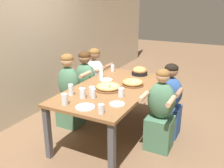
# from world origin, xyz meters

# --- Properties ---
(ground_plane) EXTENTS (18.00, 18.00, 0.00)m
(ground_plane) POSITION_xyz_m (0.00, 0.00, 0.00)
(ground_plane) COLOR brown
(ground_plane) RESTS_ON ground
(restaurant_back_panel) EXTENTS (10.00, 0.06, 3.20)m
(restaurant_back_panel) POSITION_xyz_m (0.00, 1.58, 1.60)
(restaurant_back_panel) COLOR beige
(restaurant_back_panel) RESTS_ON ground
(dining_table) EXTENTS (1.88, 1.02, 0.75)m
(dining_table) POSITION_xyz_m (0.00, 0.00, 0.67)
(dining_table) COLOR brown
(dining_table) RESTS_ON ground
(pizza_board_main) EXTENTS (0.38, 0.38, 0.06)m
(pizza_board_main) POSITION_xyz_m (-0.10, 0.01, 0.78)
(pizza_board_main) COLOR brown
(pizza_board_main) RESTS_ON dining_table
(pizza_board_second) EXTENTS (0.32, 0.32, 0.07)m
(pizza_board_second) POSITION_xyz_m (0.22, -0.22, 0.78)
(pizza_board_second) COLOR brown
(pizza_board_second) RESTS_ON dining_table
(skillet_bowl) EXTENTS (0.38, 0.26, 0.14)m
(skillet_bowl) POSITION_xyz_m (0.76, -0.12, 0.80)
(skillet_bowl) COLOR black
(skillet_bowl) RESTS_ON dining_table
(empty_plate_a) EXTENTS (0.23, 0.23, 0.02)m
(empty_plate_a) POSITION_xyz_m (-0.76, -0.04, 0.75)
(empty_plate_a) COLOR white
(empty_plate_a) RESTS_ON dining_table
(empty_plate_b) EXTENTS (0.18, 0.18, 0.02)m
(empty_plate_b) POSITION_xyz_m (-0.51, -0.33, 0.75)
(empty_plate_b) COLOR white
(empty_plate_b) RESTS_ON dining_table
(empty_plate_c) EXTENTS (0.19, 0.19, 0.02)m
(empty_plate_c) POSITION_xyz_m (0.26, 0.23, 0.75)
(empty_plate_c) COLOR white
(empty_plate_c) RESTS_ON dining_table
(cocktail_glass_blue) EXTENTS (0.07, 0.07, 0.12)m
(cocktail_glass_blue) POSITION_xyz_m (-0.45, 0.21, 0.79)
(cocktail_glass_blue) COLOR silver
(cocktail_glass_blue) RESTS_ON dining_table
(drinking_glass_a) EXTENTS (0.08, 0.08, 0.12)m
(drinking_glass_a) POSITION_xyz_m (-0.27, -0.27, 0.80)
(drinking_glass_a) COLOR silver
(drinking_glass_a) RESTS_ON dining_table
(drinking_glass_b) EXTENTS (0.07, 0.07, 0.14)m
(drinking_glass_b) POSITION_xyz_m (0.33, 0.36, 0.82)
(drinking_glass_b) COLOR silver
(drinking_glass_b) RESTS_ON dining_table
(drinking_glass_c) EXTENTS (0.06, 0.06, 0.12)m
(drinking_glass_c) POSITION_xyz_m (-0.47, 0.03, 0.80)
(drinking_glass_c) COLOR silver
(drinking_glass_c) RESTS_ON dining_table
(drinking_glass_d) EXTENTS (0.07, 0.07, 0.15)m
(drinking_glass_d) POSITION_xyz_m (-0.51, 0.33, 0.81)
(drinking_glass_d) COLOR silver
(drinking_glass_d) RESTS_ON dining_table
(drinking_glass_e) EXTENTS (0.08, 0.08, 0.14)m
(drinking_glass_e) POSITION_xyz_m (-0.80, 0.22, 0.81)
(drinking_glass_e) COLOR silver
(drinking_glass_e) RESTS_ON dining_table
(drinking_glass_f) EXTENTS (0.07, 0.07, 0.11)m
(drinking_glass_f) POSITION_xyz_m (0.75, 0.37, 0.80)
(drinking_glass_f) COLOR silver
(drinking_glass_f) RESTS_ON dining_table
(drinking_glass_g) EXTENTS (0.08, 0.08, 0.13)m
(drinking_glass_g) POSITION_xyz_m (-0.53, 0.15, 0.80)
(drinking_glass_g) COLOR silver
(drinking_glass_g) RESTS_ON dining_table
(drinking_glass_h) EXTENTS (0.07, 0.07, 0.11)m
(drinking_glass_h) POSITION_xyz_m (-0.81, -0.28, 0.79)
(drinking_glass_h) COLOR silver
(drinking_glass_h) RESTS_ON dining_table
(drinking_glass_i) EXTENTS (0.08, 0.08, 0.12)m
(drinking_glass_i) POSITION_xyz_m (-0.40, 0.09, 0.80)
(drinking_glass_i) COLOR silver
(drinking_glass_i) RESTS_ON dining_table
(diner_far_right) EXTENTS (0.51, 0.40, 1.12)m
(diner_far_right) POSITION_xyz_m (0.75, 0.73, 0.52)
(diner_far_right) COLOR silver
(diner_far_right) RESTS_ON ground
(diner_far_midright) EXTENTS (0.51, 0.40, 1.12)m
(diner_far_midright) POSITION_xyz_m (0.43, 0.73, 0.52)
(diner_far_midright) COLOR #477556
(diner_far_midright) RESTS_ON ground
(diner_near_midright) EXTENTS (0.51, 0.40, 1.09)m
(diner_near_midright) POSITION_xyz_m (0.39, -0.73, 0.50)
(diner_near_midright) COLOR #2D5193
(diner_near_midright) RESTS_ON ground
(diner_far_center) EXTENTS (0.51, 0.40, 1.17)m
(diner_far_center) POSITION_xyz_m (-0.04, 0.73, 0.54)
(diner_far_center) COLOR #477556
(diner_far_center) RESTS_ON ground
(diner_near_center) EXTENTS (0.51, 0.40, 1.11)m
(diner_near_center) POSITION_xyz_m (-0.04, -0.73, 0.50)
(diner_near_center) COLOR #477556
(diner_near_center) RESTS_ON ground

